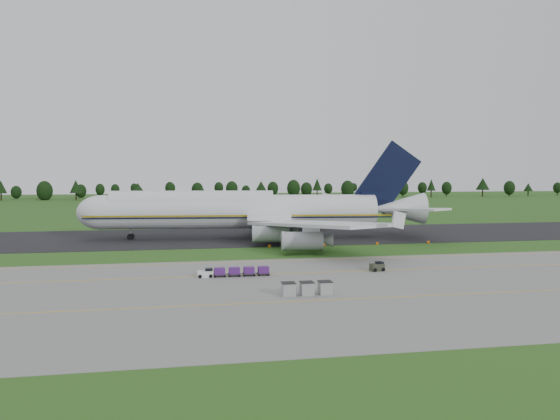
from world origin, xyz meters
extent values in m
plane|color=#275218|center=(0.00, 0.00, 0.00)|extent=(600.00, 600.00, 0.00)
cube|color=slate|center=(0.00, -34.00, 0.03)|extent=(300.00, 52.00, 0.06)
cube|color=black|center=(0.00, 28.00, 0.04)|extent=(300.00, 40.00, 0.08)
cube|color=#E3A80D|center=(0.00, -22.00, 0.07)|extent=(300.00, 0.25, 0.01)
cube|color=#E3A80D|center=(0.00, -40.00, 0.07)|extent=(300.00, 0.20, 0.01)
cube|color=#E3A80D|center=(0.00, -10.00, 0.07)|extent=(120.00, 0.20, 0.01)
cylinder|color=black|center=(-117.73, 215.34, 2.03)|extent=(0.70, 0.70, 4.06)
cone|color=black|center=(-117.73, 215.34, 7.67)|extent=(6.18, 6.18, 7.22)
cylinder|color=black|center=(-96.54, 220.65, 1.66)|extent=(0.70, 0.70, 3.32)
sphere|color=black|center=(-96.54, 220.65, 5.07)|extent=(8.70, 8.70, 8.70)
cylinder|color=black|center=(-78.39, 212.70, 2.04)|extent=(0.70, 0.70, 4.08)
cone|color=black|center=(-78.39, 212.70, 7.71)|extent=(6.66, 6.66, 7.26)
cylinder|color=black|center=(-65.63, 213.14, 1.94)|extent=(0.70, 0.70, 3.87)
sphere|color=black|center=(-65.63, 213.14, 5.92)|extent=(5.07, 5.07, 5.07)
cylinder|color=black|center=(-45.25, 213.66, 1.72)|extent=(0.70, 0.70, 3.43)
cone|color=black|center=(-45.25, 213.66, 6.49)|extent=(8.43, 8.43, 6.10)
cylinder|color=black|center=(-27.58, 221.76, 2.07)|extent=(0.70, 0.70, 4.13)
sphere|color=black|center=(-27.58, 221.76, 6.32)|extent=(5.64, 5.64, 5.64)
cylinder|color=black|center=(-9.48, 221.18, 1.49)|extent=(0.70, 0.70, 2.99)
cone|color=black|center=(-9.48, 221.18, 5.65)|extent=(5.43, 5.43, 5.31)
cylinder|color=black|center=(9.20, 227.50, 1.77)|extent=(0.70, 0.70, 3.54)
sphere|color=black|center=(9.20, 227.50, 5.41)|extent=(7.37, 7.37, 7.37)
cylinder|color=black|center=(26.52, 222.91, 1.86)|extent=(0.70, 0.70, 3.71)
cone|color=black|center=(26.52, 222.91, 7.01)|extent=(7.41, 7.41, 6.60)
cylinder|color=black|center=(44.89, 214.66, 1.96)|extent=(0.70, 0.70, 3.91)
sphere|color=black|center=(44.89, 214.66, 5.98)|extent=(7.92, 7.92, 7.92)
cylinder|color=black|center=(61.79, 224.15, 2.13)|extent=(0.70, 0.70, 4.25)
cone|color=black|center=(61.79, 224.15, 8.04)|extent=(5.94, 5.94, 7.56)
cylinder|color=black|center=(79.42, 217.83, 1.72)|extent=(0.70, 0.70, 3.43)
sphere|color=black|center=(79.42, 217.83, 5.24)|extent=(8.12, 8.12, 8.12)
cylinder|color=black|center=(97.12, 222.84, 1.65)|extent=(0.70, 0.70, 3.31)
cone|color=black|center=(97.12, 222.84, 6.25)|extent=(7.14, 7.14, 5.88)
cylinder|color=black|center=(118.24, 224.42, 1.82)|extent=(0.70, 0.70, 3.64)
sphere|color=black|center=(118.24, 224.42, 5.57)|extent=(7.04, 7.04, 7.04)
cylinder|color=black|center=(132.53, 214.02, 2.04)|extent=(0.70, 0.70, 4.07)
cone|color=black|center=(132.53, 214.02, 7.69)|extent=(5.31, 5.31, 7.24)
cylinder|color=black|center=(149.98, 227.76, 1.70)|extent=(0.70, 0.70, 3.40)
sphere|color=black|center=(149.98, 227.76, 5.19)|extent=(6.49, 6.49, 6.49)
cylinder|color=black|center=(168.66, 215.90, 2.15)|extent=(0.70, 0.70, 4.30)
cone|color=black|center=(168.66, 215.90, 8.12)|extent=(8.54, 8.54, 7.65)
cylinder|color=black|center=(188.14, 216.94, 1.78)|extent=(0.70, 0.70, 3.55)
sphere|color=black|center=(188.14, 216.94, 5.43)|extent=(7.06, 7.06, 7.06)
cylinder|color=black|center=(205.71, 222.73, 1.51)|extent=(0.70, 0.70, 3.01)
cone|color=black|center=(205.71, 222.73, 5.69)|extent=(5.92, 5.92, 5.35)
cylinder|color=black|center=(226.33, 221.24, 1.70)|extent=(0.70, 0.70, 3.41)
sphere|color=black|center=(226.33, 221.24, 5.21)|extent=(5.59, 5.59, 5.59)
cylinder|color=silver|center=(-7.65, 23.65, 6.39)|extent=(64.41, 14.84, 7.94)
cylinder|color=silver|center=(-18.61, 24.85, 8.27)|extent=(37.92, 10.23, 6.19)
sphere|color=silver|center=(-39.42, 27.13, 6.39)|extent=(7.94, 7.94, 7.94)
cone|color=silver|center=(30.15, 19.51, 6.94)|extent=(12.87, 8.81, 7.54)
cube|color=gold|center=(-8.08, 19.68, 5.73)|extent=(70.13, 7.74, 0.39)
cube|color=silver|center=(4.80, 1.11, 5.40)|extent=(23.04, 38.99, 0.61)
cube|color=silver|center=(9.38, 42.96, 5.40)|extent=(29.32, 37.57, 0.61)
cylinder|color=#93959A|center=(-2.65, 9.13, 2.65)|extent=(8.05, 4.35, 3.53)
cylinder|color=#93959A|center=(1.32, -3.50, 2.65)|extent=(8.05, 4.35, 3.53)
cylinder|color=#93959A|center=(0.37, 36.74, 2.65)|extent=(8.05, 4.35, 3.53)
cylinder|color=#93959A|center=(6.98, 48.22, 2.65)|extent=(8.05, 4.35, 3.53)
cube|color=black|center=(27.43, 19.81, 14.37)|extent=(16.04, 2.35, 17.70)
cube|color=silver|center=(30.89, 11.12, 7.27)|extent=(11.69, 15.54, 0.50)
cube|color=silver|center=(32.69, 27.55, 7.27)|extent=(13.63, 15.00, 0.50)
cylinder|color=slate|center=(-32.85, 26.41, 1.21)|extent=(0.40, 0.40, 2.42)
cylinder|color=black|center=(-32.85, 26.41, 0.72)|extent=(1.53, 1.14, 1.43)
cylinder|color=slate|center=(-1.62, 18.00, 1.21)|extent=(0.40, 0.40, 2.42)
cylinder|color=black|center=(-1.62, 18.00, 0.72)|extent=(1.53, 1.14, 1.43)
cylinder|color=slate|center=(-0.54, 27.86, 1.21)|extent=(0.40, 0.40, 2.42)
cylinder|color=black|center=(-0.54, 27.86, 0.72)|extent=(1.53, 1.14, 1.43)
cube|color=silver|center=(-17.83, -22.79, 0.55)|extent=(2.30, 1.24, 0.97)
cylinder|color=black|center=(-18.62, -23.41, 0.33)|extent=(0.53, 0.19, 0.53)
cube|color=black|center=(-15.70, -22.79, 0.37)|extent=(1.77, 1.33, 0.11)
cube|color=#441A62|center=(-15.70, -22.79, 0.90)|extent=(1.59, 1.24, 0.97)
cylinder|color=black|center=(-16.41, -23.41, 0.21)|extent=(0.30, 0.13, 0.30)
cube|color=black|center=(-13.49, -22.79, 0.37)|extent=(1.77, 1.33, 0.11)
cube|color=#441A62|center=(-13.49, -22.79, 0.90)|extent=(1.59, 1.24, 0.97)
cylinder|color=black|center=(-14.20, -23.41, 0.21)|extent=(0.30, 0.13, 0.30)
cube|color=black|center=(-11.28, -22.79, 0.37)|extent=(1.77, 1.33, 0.11)
cube|color=#441A62|center=(-11.28, -22.79, 0.90)|extent=(1.59, 1.24, 0.97)
cylinder|color=black|center=(-11.99, -23.41, 0.21)|extent=(0.30, 0.13, 0.30)
cube|color=black|center=(-9.07, -22.79, 0.37)|extent=(1.77, 1.33, 0.11)
cube|color=#441A62|center=(-9.07, -22.79, 0.90)|extent=(1.59, 1.24, 0.97)
cylinder|color=black|center=(-9.77, -23.41, 0.21)|extent=(0.30, 0.13, 0.30)
cylinder|color=black|center=(-17.83, -22.79, 0.33)|extent=(0.53, 0.19, 0.53)
cube|color=#303625|center=(9.18, -22.45, 0.64)|extent=(2.33, 1.67, 1.17)
cylinder|color=black|center=(8.43, -23.09, 0.36)|extent=(0.60, 0.21, 0.60)
cylinder|color=black|center=(9.92, -21.82, 0.36)|extent=(0.60, 0.21, 0.60)
cube|color=gray|center=(-7.98, -36.91, 0.87)|extent=(1.61, 1.61, 1.61)
cube|color=black|center=(-7.98, -36.91, 1.71)|extent=(1.71, 1.71, 0.08)
cube|color=gray|center=(-5.58, -36.91, 0.87)|extent=(1.61, 1.61, 1.61)
cube|color=black|center=(-5.58, -36.91, 1.71)|extent=(1.71, 1.71, 0.08)
cube|color=gray|center=(-3.18, -36.91, 0.87)|extent=(1.61, 1.61, 1.61)
cube|color=black|center=(-3.18, -36.91, 1.71)|extent=(1.71, 1.71, 0.08)
cube|color=#DB5B06|center=(-3.26, 7.50, 0.30)|extent=(0.50, 0.12, 0.60)
cube|color=black|center=(-3.26, 7.50, 0.02)|extent=(0.30, 0.30, 0.04)
cube|color=#DB5B06|center=(8.55, 7.50, 0.30)|extent=(0.50, 0.12, 0.60)
cube|color=black|center=(8.55, 7.50, 0.02)|extent=(0.30, 0.30, 0.04)
cube|color=#DB5B06|center=(20.36, 7.50, 0.30)|extent=(0.50, 0.12, 0.60)
cube|color=black|center=(20.36, 7.50, 0.02)|extent=(0.30, 0.30, 0.04)
cube|color=#DB5B06|center=(32.17, 7.50, 0.30)|extent=(0.50, 0.12, 0.60)
cube|color=black|center=(32.17, 7.50, 0.02)|extent=(0.30, 0.30, 0.04)
camera|label=1|loc=(-21.22, -103.71, 15.71)|focal=35.00mm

